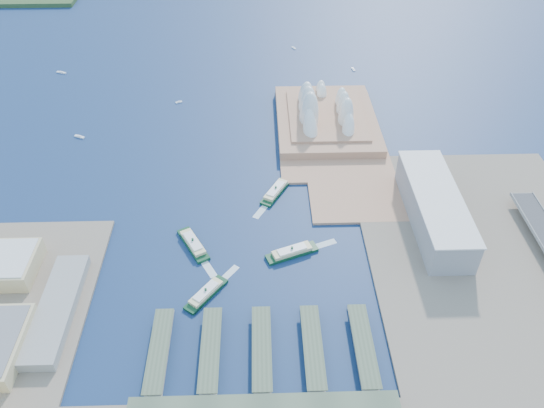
{
  "coord_description": "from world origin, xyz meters",
  "views": [
    {
      "loc": [
        15.15,
        -330.99,
        377.18
      ],
      "look_at": [
        27.32,
        94.84,
        18.0
      ],
      "focal_mm": 35.0,
      "sensor_mm": 36.0,
      "label": 1
    }
  ],
  "objects_px": {
    "toaster_building": "(434,208)",
    "ferry_b": "(276,190)",
    "ferry_a": "(193,242)",
    "ferry_d": "(292,251)",
    "ferry_c": "(206,292)",
    "opera_house": "(327,103)"
  },
  "relations": [
    {
      "from": "toaster_building",
      "to": "ferry_b",
      "type": "xyz_separation_m",
      "value": [
        -162.28,
        55.12,
        -15.58
      ]
    },
    {
      "from": "ferry_a",
      "to": "ferry_d",
      "type": "height_order",
      "value": "ferry_d"
    },
    {
      "from": "ferry_b",
      "to": "ferry_d",
      "type": "distance_m",
      "value": 97.64
    },
    {
      "from": "ferry_b",
      "to": "ferry_c",
      "type": "relative_size",
      "value": 1.07
    },
    {
      "from": "ferry_d",
      "to": "opera_house",
      "type": "bearing_deg",
      "value": -35.18
    },
    {
      "from": "ferry_c",
      "to": "ferry_a",
      "type": "bearing_deg",
      "value": -37.74
    },
    {
      "from": "ferry_b",
      "to": "ferry_d",
      "type": "bearing_deg",
      "value": -53.23
    },
    {
      "from": "ferry_c",
      "to": "ferry_d",
      "type": "bearing_deg",
      "value": -110.82
    },
    {
      "from": "toaster_building",
      "to": "ferry_a",
      "type": "distance_m",
      "value": 250.4
    },
    {
      "from": "ferry_d",
      "to": "ferry_b",
      "type": "bearing_deg",
      "value": -13.87
    },
    {
      "from": "toaster_building",
      "to": "ferry_d",
      "type": "xyz_separation_m",
      "value": [
        -149.61,
        -41.7,
        -15.49
      ]
    },
    {
      "from": "opera_house",
      "to": "ferry_b",
      "type": "height_order",
      "value": "opera_house"
    },
    {
      "from": "opera_house",
      "to": "ferry_a",
      "type": "height_order",
      "value": "opera_house"
    },
    {
      "from": "ferry_b",
      "to": "ferry_d",
      "type": "height_order",
      "value": "ferry_d"
    },
    {
      "from": "ferry_b",
      "to": "ferry_c",
      "type": "xyz_separation_m",
      "value": [
        -68.84,
        -147.36,
        -0.31
      ]
    },
    {
      "from": "ferry_a",
      "to": "toaster_building",
      "type": "bearing_deg",
      "value": -22.6
    },
    {
      "from": "ferry_a",
      "to": "ferry_c",
      "type": "xyz_separation_m",
      "value": [
        17.32,
        -65.15,
        -0.36
      ]
    },
    {
      "from": "opera_house",
      "to": "ferry_b",
      "type": "distance_m",
      "value": 164.16
    },
    {
      "from": "opera_house",
      "to": "ferry_c",
      "type": "xyz_separation_m",
      "value": [
        -141.13,
        -292.24,
        -27.38
      ]
    },
    {
      "from": "toaster_building",
      "to": "ferry_c",
      "type": "bearing_deg",
      "value": -158.24
    },
    {
      "from": "ferry_a",
      "to": "opera_house",
      "type": "bearing_deg",
      "value": 26.27
    },
    {
      "from": "opera_house",
      "to": "ferry_d",
      "type": "xyz_separation_m",
      "value": [
        -59.61,
        -241.7,
        -26.99
      ]
    }
  ]
}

